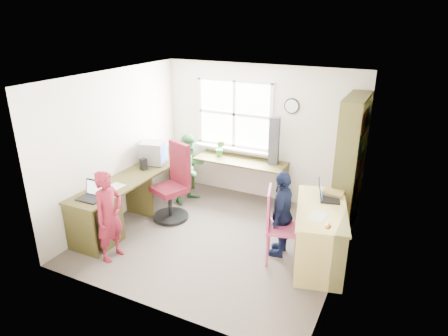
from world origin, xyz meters
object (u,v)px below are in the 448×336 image
object	(u,v)px
person_red	(109,216)
swivel_chair	(174,187)
right_desk	(320,222)
wooden_chair	(277,223)
cd_tower	(274,141)
person_green	(190,168)
person_navy	(282,214)
laptop_right	(326,195)
potted_plant	(220,149)
laptop_left	(92,194)
bookshelf	(350,168)
l_desk	(133,201)
crt_monitor	(153,153)

from	to	relation	value
person_red	swivel_chair	bearing A→B (deg)	-2.14
right_desk	wooden_chair	size ratio (longest dim) A/B	1.43
cd_tower	person_green	bearing A→B (deg)	-166.65
swivel_chair	person_navy	distance (m)	1.95
laptop_right	cd_tower	xyz separation A→B (m)	(-1.16, 1.11, 0.30)
right_desk	potted_plant	size ratio (longest dim) A/B	4.87
swivel_chair	person_green	size ratio (longest dim) A/B	1.02
cd_tower	laptop_left	bearing A→B (deg)	-135.66
bookshelf	laptop_left	size ratio (longest dim) A/B	6.01
laptop_left	person_navy	xyz separation A→B (m)	(2.48, 0.96, -0.18)
swivel_chair	wooden_chair	size ratio (longest dim) A/B	1.21
cd_tower	right_desk	bearing A→B (deg)	-58.94
laptop_left	person_navy	distance (m)	2.67
laptop_right	potted_plant	bearing A→B (deg)	49.92
person_green	swivel_chair	bearing A→B (deg)	-155.21
right_desk	wooden_chair	bearing A→B (deg)	-169.59
bookshelf	person_navy	xyz separation A→B (m)	(-0.66, -1.15, -0.38)
right_desk	wooden_chair	distance (m)	0.57
l_desk	laptop_right	distance (m)	2.90
bookshelf	laptop_right	world-z (taller)	bookshelf
laptop_right	person_navy	distance (m)	0.66
cd_tower	person_red	size ratio (longest dim) A/B	0.64
cd_tower	potted_plant	distance (m)	1.02
bookshelf	wooden_chair	world-z (taller)	bookshelf
potted_plant	cd_tower	bearing A→B (deg)	5.04
crt_monitor	person_red	size ratio (longest dim) A/B	0.36
wooden_chair	crt_monitor	xyz separation A→B (m)	(-2.51, 0.73, 0.38)
crt_monitor	right_desk	bearing A→B (deg)	-23.64
crt_monitor	cd_tower	distance (m)	2.08
right_desk	crt_monitor	xyz separation A→B (m)	(-3.03, 0.50, 0.37)
laptop_right	crt_monitor	bearing A→B (deg)	71.65
crt_monitor	laptop_left	world-z (taller)	crt_monitor
wooden_chair	laptop_left	world-z (taller)	wooden_chair
bookshelf	wooden_chair	distance (m)	1.54
laptop_right	person_red	distance (m)	2.96
swivel_chair	laptop_right	distance (m)	2.44
l_desk	cd_tower	xyz separation A→B (m)	(1.64, 1.80, 0.70)
person_green	person_navy	bearing A→B (deg)	-96.68
crt_monitor	person_red	distance (m)	1.78
person_navy	person_green	bearing A→B (deg)	-117.38
right_desk	laptop_right	xyz separation A→B (m)	(-0.02, 0.30, 0.28)
laptop_left	person_navy	size ratio (longest dim) A/B	0.28
swivel_chair	crt_monitor	xyz separation A→B (m)	(-0.59, 0.30, 0.40)
laptop_left	cd_tower	world-z (taller)	cd_tower
crt_monitor	laptop_right	bearing A→B (deg)	-18.04
crt_monitor	potted_plant	xyz separation A→B (m)	(0.87, 0.82, -0.04)
person_red	l_desk	bearing A→B (deg)	20.03
person_red	person_green	world-z (taller)	person_red
wooden_chair	person_green	world-z (taller)	person_green
bookshelf	laptop_left	distance (m)	3.79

